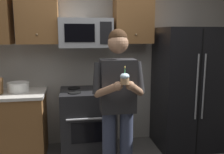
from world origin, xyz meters
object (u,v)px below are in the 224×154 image
Objects in this scene: oven_range at (88,121)px; microwave at (86,33)px; bowl_large_white at (18,87)px; refrigerator at (187,88)px; person at (118,100)px; cupcake at (125,79)px.

oven_range is 1.26m from microwave.
oven_range is 3.20× the size of bowl_large_white.
microwave is 0.41× the size of refrigerator.
microwave is at bearing 106.01° from person.
microwave is (0.00, 0.12, 1.26)m from oven_range.
bowl_large_white is at bearing -176.59° from microwave.
refrigerator is 1.47m from person.
cupcake is at bearing -90.00° from person.
refrigerator is 6.19× the size of bowl_large_white.
person is 10.13× the size of cupcake.
person reaches higher than oven_range.
oven_range is 1.47m from cupcake.
cupcake is (1.22, -1.25, 0.30)m from bowl_large_white.
refrigerator reaches higher than oven_range.
bowl_large_white is (-0.94, -0.06, -0.73)m from microwave.
person is at bearing 90.00° from cupcake.
refrigerator is (1.50, -0.16, -0.82)m from microwave.
microwave is 0.42× the size of person.
refrigerator is at bearing -2.40° from bowl_large_white.
bowl_large_white is at bearing 143.04° from person.
person is (-1.22, -0.82, 0.10)m from refrigerator.
oven_range is 5.36× the size of cupcake.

